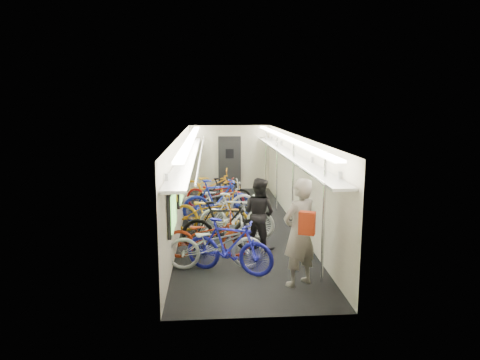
{
  "coord_description": "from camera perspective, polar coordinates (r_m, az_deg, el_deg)",
  "views": [
    {
      "loc": [
        -0.74,
        -10.97,
        3.19
      ],
      "look_at": [
        0.07,
        0.42,
        1.15
      ],
      "focal_mm": 32.0,
      "sensor_mm": 36.0,
      "label": 1
    }
  ],
  "objects": [
    {
      "name": "train_car_shell",
      "position": [
        11.79,
        -2.21,
        2.65
      ],
      "size": [
        10.0,
        10.0,
        10.0
      ],
      "color": "black",
      "rests_on": "ground"
    },
    {
      "name": "bicycle_0",
      "position": [
        8.41,
        -3.25,
        -8.56
      ],
      "size": [
        1.91,
        0.7,
        1.0
      ],
      "primitive_type": "imported",
      "rotation": [
        0.0,
        0.0,
        1.55
      ],
      "color": "#B6B7BB",
      "rests_on": "ground"
    },
    {
      "name": "bicycle_1",
      "position": [
        8.19,
        -1.46,
        -8.82
      ],
      "size": [
        1.81,
        1.18,
        1.06
      ],
      "primitive_type": "imported",
      "rotation": [
        0.0,
        0.0,
        1.15
      ],
      "color": "#1B1CA7",
      "rests_on": "ground"
    },
    {
      "name": "bicycle_2",
      "position": [
        9.03,
        -4.3,
        -7.44
      ],
      "size": [
        1.8,
        0.68,
        0.94
      ],
      "primitive_type": "imported",
      "rotation": [
        0.0,
        0.0,
        1.54
      ],
      "color": "#9A2C10",
      "rests_on": "ground"
    },
    {
      "name": "bicycle_3",
      "position": [
        9.39,
        -2.21,
        -6.16
      ],
      "size": [
        1.89,
        0.7,
        1.11
      ],
      "primitive_type": "imported",
      "rotation": [
        0.0,
        0.0,
        1.47
      ],
      "color": "black",
      "rests_on": "ground"
    },
    {
      "name": "bicycle_4",
      "position": [
        10.62,
        -3.94,
        -4.36
      ],
      "size": [
        2.16,
        1.46,
        1.08
      ],
      "primitive_type": "imported",
      "rotation": [
        0.0,
        0.0,
        1.17
      ],
      "color": "#BC7E11",
      "rests_on": "ground"
    },
    {
      "name": "bicycle_5",
      "position": [
        10.25,
        -0.46,
        -4.8
      ],
      "size": [
        1.9,
        0.96,
        1.1
      ],
      "primitive_type": "imported",
      "rotation": [
        0.0,
        0.0,
        1.32
      ],
      "color": "silver",
      "rests_on": "ground"
    },
    {
      "name": "bicycle_6",
      "position": [
        11.82,
        -2.96,
        -2.75
      ],
      "size": [
        2.17,
        0.9,
        1.11
      ],
      "primitive_type": "imported",
      "rotation": [
        0.0,
        0.0,
        1.65
      ],
      "color": "#A3A1A6",
      "rests_on": "ground"
    },
    {
      "name": "bicycle_7",
      "position": [
        11.74,
        -3.02,
        -2.7
      ],
      "size": [
        2.03,
        1.02,
        1.17
      ],
      "primitive_type": "imported",
      "rotation": [
        0.0,
        0.0,
        1.82
      ],
      "color": "#192598",
      "rests_on": "ground"
    },
    {
      "name": "bicycle_8",
      "position": [
        13.05,
        -3.32,
        -1.84
      ],
      "size": [
        1.96,
        1.21,
        0.97
      ],
      "primitive_type": "imported",
      "rotation": [
        0.0,
        0.0,
        1.24
      ],
      "color": "maroon",
      "rests_on": "ground"
    },
    {
      "name": "bicycle_9",
      "position": [
        13.06,
        -2.01,
        -1.82
      ],
      "size": [
        1.64,
        0.52,
        0.98
      ],
      "primitive_type": "imported",
      "rotation": [
        0.0,
        0.0,
        1.61
      ],
      "color": "black",
      "rests_on": "ground"
    },
    {
      "name": "bicycle_10",
      "position": [
        14.37,
        -3.91,
        -0.59
      ],
      "size": [
        2.02,
        0.8,
        1.05
      ],
      "primitive_type": "imported",
      "rotation": [
        0.0,
        0.0,
        1.52
      ],
      "color": "#F7A517",
      "rests_on": "ground"
    },
    {
      "name": "passenger_near",
      "position": [
        7.61,
        7.92,
        -6.95
      ],
      "size": [
        0.84,
        0.76,
        1.94
      ],
      "primitive_type": "imported",
      "rotation": [
        0.0,
        0.0,
        3.68
      ],
      "color": "gray",
      "rests_on": "ground"
    },
    {
      "name": "passenger_mid",
      "position": [
        9.49,
        2.53,
        -4.47
      ],
      "size": [
        0.99,
        0.96,
        1.6
      ],
      "primitive_type": "imported",
      "rotation": [
        0.0,
        0.0,
        2.45
      ],
      "color": "black",
      "rests_on": "ground"
    },
    {
      "name": "backpack",
      "position": [
        7.06,
        8.92,
        -5.7
      ],
      "size": [
        0.29,
        0.23,
        0.38
      ],
      "primitive_type": "cube",
      "rotation": [
        0.0,
        0.0,
        -0.41
      ],
      "color": "#9E280F",
      "rests_on": "passenger_near"
    }
  ]
}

